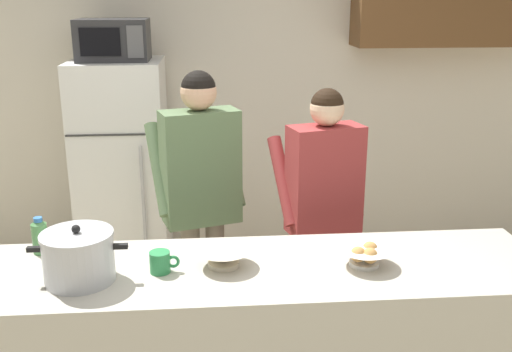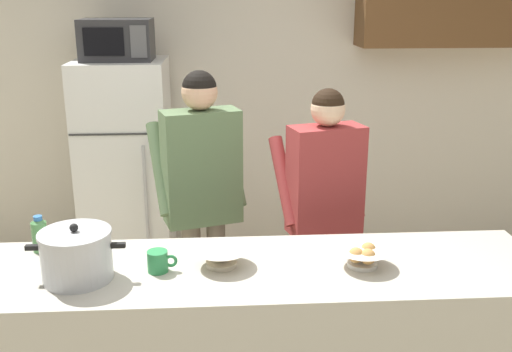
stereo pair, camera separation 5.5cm
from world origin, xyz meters
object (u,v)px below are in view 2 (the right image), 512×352
Objects in this scene: refrigerator at (127,172)px; person_by_sink at (324,195)px; microwave at (117,40)px; bottle_near_edge at (40,234)px; coffee_mug at (158,261)px; bread_bowl at (363,256)px; empty_bowl at (221,256)px; person_near_pot at (202,181)px; cooking_pot at (77,255)px.

person_by_sink is at bearing -41.31° from refrigerator.
microwave reaches higher than bottle_near_edge.
person_by_sink is 12.19× the size of coffee_mug.
empty_bowl is (-0.63, 0.05, -0.00)m from bread_bowl.
bottle_near_edge is (-0.16, -1.62, 0.19)m from refrigerator.
coffee_mug reaches higher than empty_bowl.
coffee_mug is at bearing -101.31° from person_near_pot.
bread_bowl is (1.31, -1.86, -0.80)m from microwave.
cooking_pot reaches higher than coffee_mug.
microwave is at bearing 120.27° from person_near_pot.
microwave reaches higher than bread_bowl.
refrigerator reaches higher than bread_bowl.
microwave is 1.91× the size of empty_bowl.
person_by_sink is (1.27, -1.10, -0.78)m from microwave.
cooking_pot is (-1.19, -0.80, 0.04)m from person_by_sink.
coffee_mug is 0.74× the size of bottle_near_edge.
refrigerator is 1.64m from bottle_near_edge.
person_near_pot is 0.70m from person_by_sink.
person_near_pot is at bearing 171.99° from person_by_sink.
bread_bowl is at bearing -4.30° from empty_bowl.
bread_bowl is (0.04, -0.76, -0.02)m from person_by_sink.
bread_bowl is 1.50m from bottle_near_edge.
cooking_pot is 1.64× the size of empty_bowl.
microwave is 3.66× the size of coffee_mug.
cooking_pot is at bearing -119.36° from person_near_pot.
person_by_sink is at bearing 41.20° from coffee_mug.
bread_bowl is at bearing -9.88° from bottle_near_edge.
microwave is 1.36m from person_near_pot.
bread_bowl is at bearing 1.84° from cooking_pot.
cooking_pot reaches higher than bread_bowl.
person_by_sink is 0.76m from bread_bowl.
microwave is 1.16× the size of cooking_pot.
bread_bowl reaches higher than empty_bowl.
empty_bowl is (0.27, 0.04, -0.00)m from coffee_mug.
refrigerator is 1.02× the size of person_by_sink.
person_near_pot is 1.06× the size of person_by_sink.
refrigerator is 2.30m from bread_bowl.
person_by_sink is 1.14m from coffee_mug.
empty_bowl is at bearing -82.70° from person_near_pot.
bottle_near_edge is (-0.16, -1.60, -0.77)m from microwave.
person_by_sink is 1.52m from bottle_near_edge.
bottle_near_edge is at bearing -95.60° from refrigerator.
person_near_pot is 0.96m from bottle_near_edge.
person_near_pot is 6.71× the size of empty_bowl.
empty_bowl is (-0.59, -0.71, -0.02)m from person_by_sink.
cooking_pot is 0.34m from coffee_mug.
empty_bowl is at bearing -129.38° from person_by_sink.
bread_bowl is 0.63m from empty_bowl.
cooking_pot is at bearing -146.17° from person_by_sink.
bottle_near_edge reaches higher than empty_bowl.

